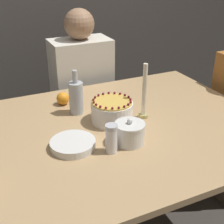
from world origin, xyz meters
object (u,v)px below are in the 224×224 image
object	(u,v)px
person_man_blue_shirt	(83,106)
cake	(112,111)
bottle	(76,97)
sugar_bowl	(130,133)
candle	(144,96)
sugar_shaker	(111,138)

from	to	relation	value
person_man_blue_shirt	cake	bearing A→B (deg)	82.63
bottle	sugar_bowl	bearing A→B (deg)	-73.15
candle	bottle	size ratio (longest dim) A/B	1.22
candle	sugar_bowl	bearing A→B (deg)	-133.70
sugar_bowl	person_man_blue_shirt	xyz separation A→B (m)	(0.11, 0.91, -0.28)
bottle	person_man_blue_shirt	world-z (taller)	person_man_blue_shirt
sugar_shaker	bottle	world-z (taller)	bottle
candle	person_man_blue_shirt	xyz separation A→B (m)	(-0.07, 0.73, -0.35)
cake	person_man_blue_shirt	distance (m)	0.76
sugar_shaker	person_man_blue_shirt	xyz separation A→B (m)	(0.21, 0.95, -0.30)
sugar_bowl	bottle	distance (m)	0.40
cake	bottle	distance (m)	0.21
cake	person_man_blue_shirt	size ratio (longest dim) A/B	0.17
sugar_shaker	bottle	xyz separation A→B (m)	(-0.01, 0.41, 0.03)
cake	candle	size ratio (longest dim) A/B	0.72
sugar_bowl	candle	bearing A→B (deg)	46.30
sugar_bowl	bottle	bearing A→B (deg)	106.85
sugar_bowl	candle	xyz separation A→B (m)	(0.18, 0.19, 0.07)
cake	person_man_blue_shirt	xyz separation A→B (m)	(0.09, 0.70, -0.29)
sugar_bowl	sugar_shaker	bearing A→B (deg)	-163.11
candle	sugar_shaker	bearing A→B (deg)	-142.18
bottle	person_man_blue_shirt	xyz separation A→B (m)	(0.22, 0.54, -0.33)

